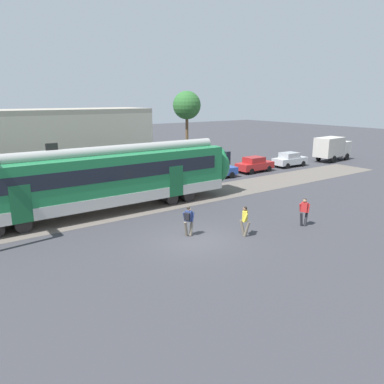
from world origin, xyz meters
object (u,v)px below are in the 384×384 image
(pedestrian_navy, at_px, (188,219))
(parked_car_blue, at_px, (216,170))
(parked_car_silver, at_px, (290,159))
(pedestrian_red, at_px, (304,210))
(parked_car_red, at_px, (255,164))
(box_truck, at_px, (332,148))
(pedestrian_yellow, at_px, (245,219))

(pedestrian_navy, height_order, parked_car_blue, pedestrian_navy)
(pedestrian_navy, xyz_separation_m, parked_car_silver, (21.10, 10.99, -0.21))
(pedestrian_red, xyz_separation_m, parked_car_silver, (14.64, 13.51, -0.21))
(parked_car_blue, xyz_separation_m, parked_car_red, (5.16, 0.15, 0.00))
(parked_car_blue, height_order, box_truck, box_truck)
(box_truck, bearing_deg, parked_car_blue, 179.31)
(box_truck, bearing_deg, pedestrian_red, -148.76)
(parked_car_silver, bearing_deg, pedestrian_yellow, -145.64)
(pedestrian_navy, distance_m, parked_car_blue, 15.19)
(pedestrian_navy, xyz_separation_m, parked_car_blue, (10.64, 10.84, -0.21))
(parked_car_blue, bearing_deg, pedestrian_navy, -134.46)
(pedestrian_yellow, height_order, parked_car_red, pedestrian_yellow)
(pedestrian_red, distance_m, box_truck, 25.36)
(parked_car_silver, bearing_deg, parked_car_red, -179.98)
(pedestrian_navy, bearing_deg, pedestrian_red, -21.27)
(pedestrian_yellow, height_order, pedestrian_red, same)
(pedestrian_navy, bearing_deg, box_truck, 20.70)
(parked_car_blue, relative_size, parked_car_silver, 1.01)
(pedestrian_navy, height_order, pedestrian_yellow, same)
(pedestrian_yellow, bearing_deg, parked_car_red, 43.74)
(pedestrian_yellow, xyz_separation_m, parked_car_silver, (18.60, 12.72, -0.18))
(pedestrian_yellow, relative_size, pedestrian_red, 1.00)
(pedestrian_yellow, xyz_separation_m, box_truck, (25.64, 12.36, 0.61))
(parked_car_blue, distance_m, parked_car_red, 5.16)
(pedestrian_yellow, relative_size, parked_car_blue, 0.41)
(parked_car_silver, bearing_deg, box_truck, -2.95)
(pedestrian_yellow, relative_size, parked_car_silver, 0.41)
(pedestrian_yellow, distance_m, box_truck, 28.47)
(pedestrian_yellow, height_order, box_truck, box_truck)
(pedestrian_navy, distance_m, pedestrian_red, 6.94)
(pedestrian_yellow, xyz_separation_m, parked_car_red, (13.29, 12.72, -0.18))
(pedestrian_yellow, height_order, parked_car_blue, pedestrian_yellow)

